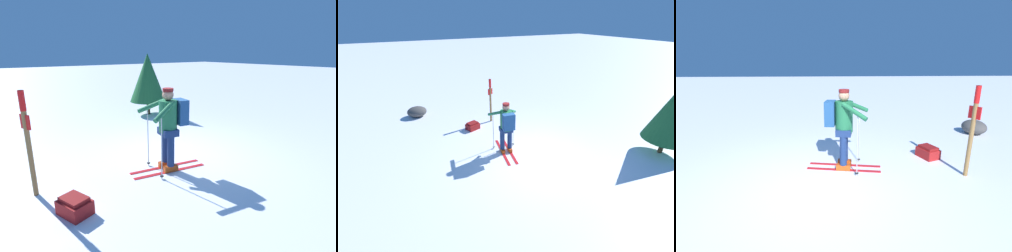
% 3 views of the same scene
% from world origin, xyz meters
% --- Properties ---
extents(ground_plane, '(80.00, 80.00, 0.00)m').
position_xyz_m(ground_plane, '(0.00, 0.00, 0.00)').
color(ground_plane, white).
extents(skier, '(0.96, 1.62, 1.71)m').
position_xyz_m(skier, '(-0.70, 0.56, 1.01)').
color(skier, red).
rests_on(skier, ground_plane).
extents(dropped_backpack, '(0.57, 0.50, 0.29)m').
position_xyz_m(dropped_backpack, '(-1.11, 2.67, 0.14)').
color(dropped_backpack, maroon).
rests_on(dropped_backpack, ground_plane).
extents(trail_marker, '(0.23, 0.11, 1.81)m').
position_xyz_m(trail_marker, '(-0.15, 3.04, 1.07)').
color(trail_marker, olive).
rests_on(trail_marker, ground_plane).
extents(rock_boulder, '(0.82, 0.70, 0.45)m').
position_xyz_m(rock_boulder, '(-2.89, 4.99, 0.23)').
color(rock_boulder, '#474442').
rests_on(rock_boulder, ground_plane).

